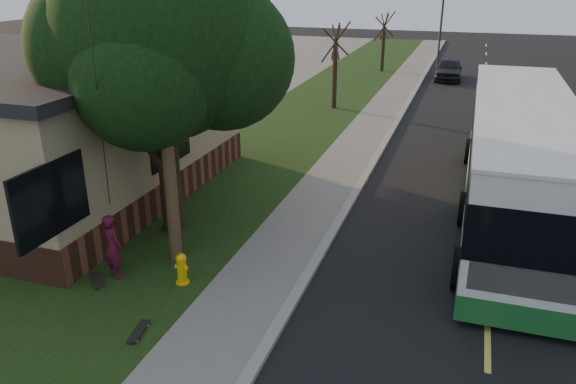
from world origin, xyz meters
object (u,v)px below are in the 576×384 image
(bare_tree_far, at_px, (383,43))
(skateboard_main, at_px, (139,331))
(utility_pole, at_px, (161,72))
(transit_bus, at_px, (519,157))
(skateboard_spare, at_px, (97,280))
(fire_hydrant, at_px, (182,269))
(dumpster, at_px, (24,183))
(bare_tree_near, at_px, (335,67))
(skateboarder, at_px, (112,246))
(leafy_tree, at_px, (163,37))
(distant_car, at_px, (449,69))
(traffic_signal, at_px, (441,22))

(bare_tree_far, height_order, skateboard_main, bare_tree_far)
(utility_pole, bearing_deg, transit_bus, 34.58)
(utility_pole, bearing_deg, skateboard_spare, -126.01)
(fire_hydrant, bearing_deg, skateboard_main, -87.11)
(transit_bus, height_order, dumpster, transit_bus)
(bare_tree_near, height_order, skateboarder, bare_tree_near)
(fire_hydrant, xyz_separation_m, bare_tree_far, (-0.40, 30.00, 1.57))
(fire_hydrant, distance_m, skateboard_main, 2.01)
(fire_hydrant, distance_m, skateboarder, 1.68)
(transit_bus, bearing_deg, leafy_tree, -156.57)
(skateboarder, relative_size, distant_car, 0.38)
(leafy_tree, bearing_deg, distant_car, 77.46)
(traffic_signal, xyz_separation_m, skateboarder, (-4.72, -34.21, -2.32))
(traffic_signal, distance_m, dumpster, 32.85)
(skateboard_main, bearing_deg, leafy_tree, 109.85)
(fire_hydrant, distance_m, distant_car, 28.82)
(skateboard_main, bearing_deg, transit_bus, 49.82)
(leafy_tree, relative_size, bare_tree_far, 1.94)
(bare_tree_near, distance_m, skateboard_main, 20.11)
(traffic_signal, relative_size, dumpster, 3.13)
(skateboarder, distance_m, distant_car, 29.31)
(skateboarder, distance_m, dumpster, 5.98)
(transit_bus, xyz_separation_m, dumpster, (-14.03, -3.69, -1.10))
(traffic_signal, height_order, skateboard_spare, traffic_signal)
(leafy_tree, relative_size, transit_bus, 0.62)
(dumpster, bearing_deg, bare_tree_near, 68.82)
(skateboard_main, bearing_deg, dumpster, 145.45)
(utility_pole, distance_m, skateboard_main, 5.46)
(utility_pole, height_order, bare_tree_near, utility_pole)
(utility_pole, relative_size, traffic_signal, 1.65)
(leafy_tree, bearing_deg, traffic_signal, 81.53)
(dumpster, distance_m, distant_car, 27.99)
(bare_tree_far, bearing_deg, distant_car, -17.94)
(bare_tree_near, bearing_deg, traffic_signal, 75.96)
(skateboard_main, height_order, skateboard_spare, same)
(bare_tree_near, distance_m, dumpster, 16.40)
(bare_tree_near, relative_size, bare_tree_far, 1.07)
(fire_hydrant, height_order, bare_tree_near, bare_tree_near)
(bare_tree_near, bearing_deg, skateboarder, -92.26)
(leafy_tree, bearing_deg, utility_pole, -62.40)
(dumpster, xyz_separation_m, distant_car, (10.99, 25.74, -0.01))
(transit_bus, distance_m, skateboard_spare, 11.63)
(utility_pole, xyz_separation_m, distant_car, (4.89, 27.52, -3.94))
(transit_bus, height_order, skateboard_main, transit_bus)
(skateboarder, relative_size, skateboard_main, 2.01)
(skateboard_spare, xyz_separation_m, distant_car, (6.05, 29.11, 0.57))
(leafy_tree, height_order, dumpster, leafy_tree)
(bare_tree_far, xyz_separation_m, dumpster, (-6.40, -27.23, -1.30))
(distant_car, bearing_deg, bare_tree_near, -117.31)
(bare_tree_near, relative_size, skateboarder, 2.77)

